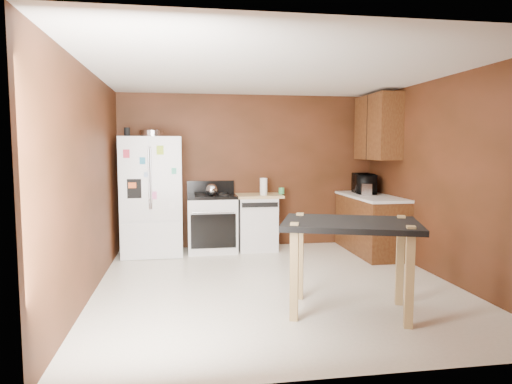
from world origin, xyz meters
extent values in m
plane|color=white|center=(0.00, 0.00, 0.00)|extent=(4.50, 4.50, 0.00)
plane|color=white|center=(0.00, 0.00, 2.50)|extent=(4.50, 4.50, 0.00)
plane|color=#562816|center=(0.00, 2.25, 1.25)|extent=(4.20, 0.00, 4.20)
plane|color=#562816|center=(0.00, -2.25, 1.25)|extent=(4.20, 0.00, 4.20)
plane|color=#562816|center=(-2.10, 0.00, 1.25)|extent=(0.00, 4.50, 4.50)
plane|color=#562816|center=(2.10, 0.00, 1.25)|extent=(0.00, 4.50, 4.50)
cylinder|color=silver|center=(-1.54, 1.90, 1.85)|extent=(0.38, 0.38, 0.10)
cylinder|color=black|center=(-1.89, 1.78, 1.87)|extent=(0.09, 0.09, 0.13)
sphere|color=silver|center=(-0.65, 1.78, 0.99)|extent=(0.18, 0.18, 0.18)
cylinder|color=white|center=(0.17, 1.83, 1.02)|extent=(0.13, 0.13, 0.27)
cylinder|color=#40A759|center=(0.49, 1.97, 0.94)|extent=(0.10, 0.10, 0.10)
cube|color=silver|center=(1.74, 1.50, 0.99)|extent=(0.23, 0.29, 0.18)
imported|color=black|center=(1.82, 1.78, 1.04)|extent=(0.41, 0.56, 0.29)
cube|color=white|center=(-1.55, 1.88, 0.90)|extent=(0.90, 0.75, 1.80)
cube|color=white|center=(-1.78, 1.49, 1.18)|extent=(0.43, 0.02, 1.20)
cube|color=white|center=(-1.32, 1.49, 1.18)|extent=(0.43, 0.02, 1.20)
cube|color=white|center=(-1.55, 1.49, 0.28)|extent=(0.88, 0.02, 0.54)
cube|color=black|center=(-1.78, 1.48, 1.05)|extent=(0.20, 0.01, 0.28)
cylinder|color=silver|center=(-1.56, 1.46, 1.20)|extent=(0.02, 0.02, 0.90)
cylinder|color=silver|center=(-1.54, 1.46, 1.20)|extent=(0.02, 0.02, 0.90)
cube|color=#D3314A|center=(-1.87, 1.46, 1.55)|extent=(0.09, 0.00, 0.12)
cube|color=teal|center=(-1.65, 1.46, 1.45)|extent=(0.08, 0.00, 0.10)
cube|color=#BEF233|center=(-1.40, 1.46, 1.60)|extent=(0.10, 0.00, 0.13)
cube|color=#47C9A1|center=(-1.21, 1.46, 1.30)|extent=(0.07, 0.00, 0.09)
cube|color=orange|center=(-1.80, 1.46, 1.10)|extent=(0.11, 0.00, 0.08)
cube|color=pink|center=(-1.50, 1.46, 0.95)|extent=(0.08, 0.00, 0.11)
cube|color=white|center=(-1.25, 1.46, 0.80)|extent=(0.09, 0.00, 0.10)
cube|color=#99B9E6|center=(-1.60, 1.46, 1.25)|extent=(0.07, 0.00, 0.07)
cube|color=white|center=(-0.64, 1.93, 0.42)|extent=(0.76, 0.65, 0.85)
cube|color=black|center=(-0.64, 1.93, 0.88)|extent=(0.76, 0.65, 0.05)
cube|color=black|center=(-0.64, 2.21, 1.00)|extent=(0.76, 0.06, 0.20)
cube|color=black|center=(-0.64, 1.59, 0.38)|extent=(0.68, 0.02, 0.52)
cylinder|color=silver|center=(-0.64, 1.58, 0.67)|extent=(0.62, 0.02, 0.02)
cylinder|color=black|center=(-0.82, 2.08, 0.91)|extent=(0.17, 0.17, 0.02)
cylinder|color=black|center=(-0.46, 2.08, 0.91)|extent=(0.17, 0.17, 0.02)
cylinder|color=black|center=(-0.82, 1.77, 0.91)|extent=(0.17, 0.17, 0.02)
cylinder|color=black|center=(-0.46, 1.77, 0.91)|extent=(0.17, 0.17, 0.02)
cube|color=white|center=(0.08, 1.95, 0.42)|extent=(0.60, 0.60, 0.85)
cube|color=black|center=(0.08, 1.64, 0.76)|extent=(0.56, 0.02, 0.07)
cube|color=tan|center=(0.08, 1.95, 0.87)|extent=(0.78, 0.62, 0.04)
cube|color=brown|center=(1.80, 1.45, 0.43)|extent=(0.60, 1.55, 0.86)
cube|color=white|center=(1.80, 1.45, 0.88)|extent=(0.63, 1.58, 0.04)
cube|color=brown|center=(1.93, 1.55, 1.95)|extent=(0.35, 1.05, 1.00)
cube|color=black|center=(1.75, 1.55, 1.95)|extent=(0.01, 0.01, 1.00)
cube|color=black|center=(0.53, -1.00, 0.89)|extent=(1.52, 1.25, 0.05)
cube|color=#A4844F|center=(0.15, -0.53, 0.47)|extent=(0.10, 0.10, 0.94)
cube|color=#A4844F|center=(1.13, -0.87, 0.47)|extent=(0.10, 0.10, 0.94)
cube|color=#A4844F|center=(-0.06, -1.14, 0.47)|extent=(0.10, 0.10, 0.94)
cube|color=#A4844F|center=(0.92, -1.48, 0.47)|extent=(0.10, 0.10, 0.94)
camera|label=1|loc=(-1.08, -5.22, 1.62)|focal=32.00mm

